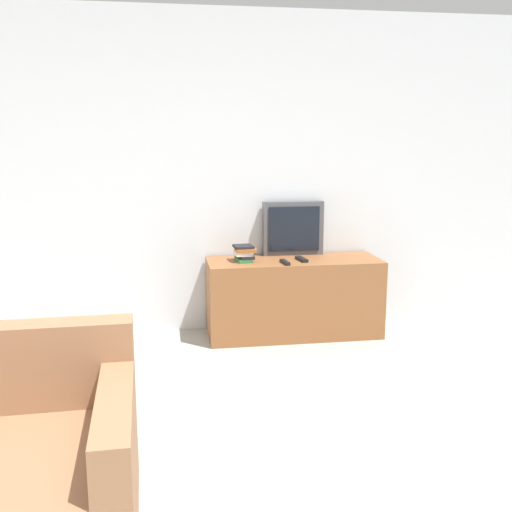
{
  "coord_description": "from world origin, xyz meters",
  "views": [
    {
      "loc": [
        -0.21,
        -1.89,
        1.6
      ],
      "look_at": [
        0.43,
        2.15,
        0.79
      ],
      "focal_mm": 42.0,
      "sensor_mm": 36.0,
      "label": 1
    }
  ],
  "objects": [
    {
      "name": "book_stack",
      "position": [
        0.43,
        2.73,
        0.7
      ],
      "size": [
        0.18,
        0.2,
        0.13
      ],
      "color": "#2D753D",
      "rests_on": "tv_stand"
    },
    {
      "name": "television",
      "position": [
        0.87,
        2.94,
        0.85
      ],
      "size": [
        0.51,
        0.09,
        0.45
      ],
      "color": "#4C4C51",
      "rests_on": "tv_stand"
    },
    {
      "name": "wall_back",
      "position": [
        0.0,
        3.03,
        1.3
      ],
      "size": [
        9.0,
        0.06,
        2.6
      ],
      "color": "silver",
      "rests_on": "ground_plane"
    },
    {
      "name": "tv_stand",
      "position": [
        0.83,
        2.73,
        0.32
      ],
      "size": [
        1.4,
        0.5,
        0.63
      ],
      "color": "brown",
      "rests_on": "ground_plane"
    },
    {
      "name": "remote_secondary",
      "position": [
        0.73,
        2.58,
        0.64
      ],
      "size": [
        0.06,
        0.16,
        0.02
      ],
      "rotation": [
        0.0,
        0.0,
        0.12
      ],
      "color": "black",
      "rests_on": "tv_stand"
    },
    {
      "name": "remote_on_stand",
      "position": [
        0.88,
        2.68,
        0.64
      ],
      "size": [
        0.07,
        0.19,
        0.02
      ],
      "rotation": [
        0.0,
        0.0,
        0.14
      ],
      "color": "black",
      "rests_on": "tv_stand"
    }
  ]
}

